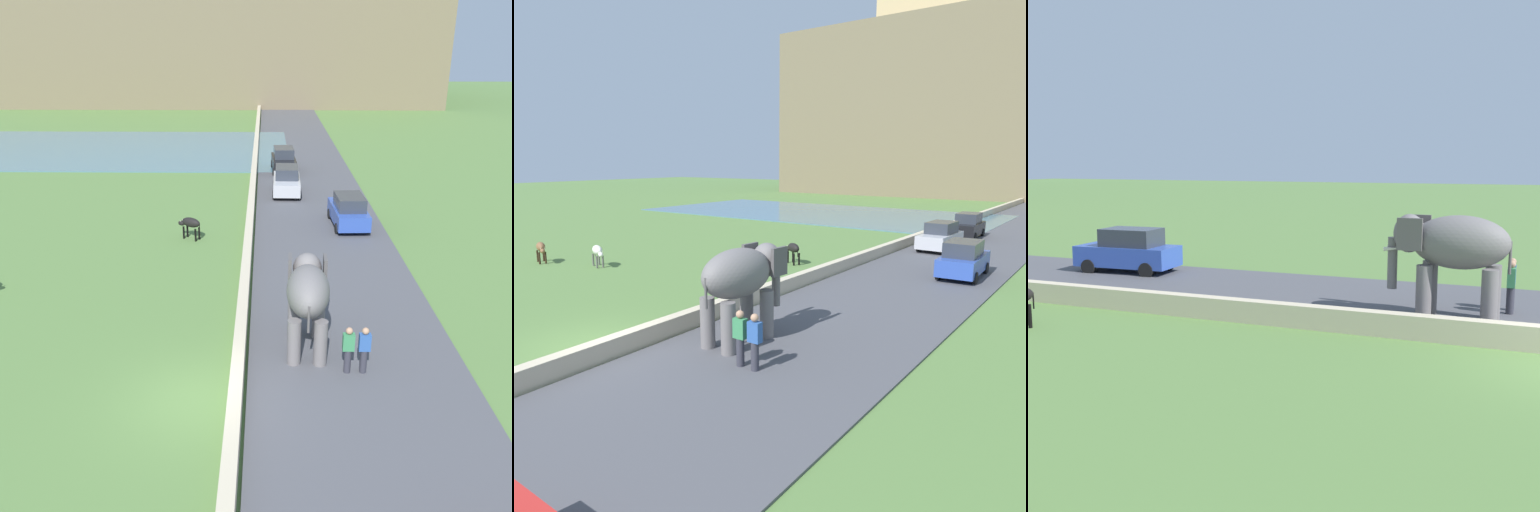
# 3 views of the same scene
# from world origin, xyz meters

# --- Properties ---
(elephant) EXTENTS (1.52, 3.49, 2.99)m
(elephant) POSITION_xyz_m (3.44, 3.02, 2.04)
(elephant) COLOR slate
(elephant) RESTS_ON ground
(person_beside_elephant) EXTENTS (0.36, 0.22, 1.63)m
(person_beside_elephant) POSITION_xyz_m (4.62, 1.45, 0.87)
(person_beside_elephant) COLOR #33333D
(person_beside_elephant) RESTS_ON ground
(person_trailing) EXTENTS (0.36, 0.22, 1.63)m
(person_trailing) POSITION_xyz_m (5.12, 1.45, 0.87)
(person_trailing) COLOR #33333D
(person_trailing) RESTS_ON ground
(car_blue) EXTENTS (1.94, 4.07, 1.80)m
(car_blue) POSITION_xyz_m (6.58, 15.93, 0.90)
(car_blue) COLOR #2D4CA8
(car_blue) RESTS_ON ground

